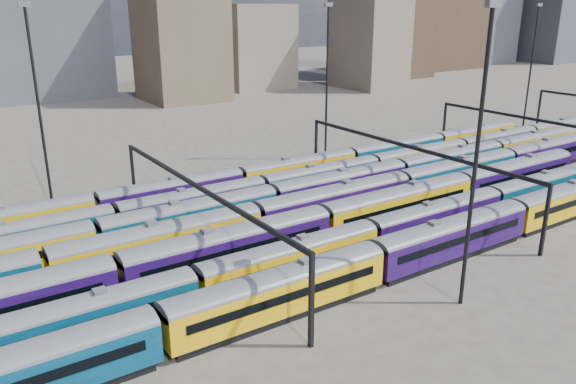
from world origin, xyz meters
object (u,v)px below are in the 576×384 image
rake_1 (436,215)px  rake_2 (230,244)px  rake_0 (375,258)px  mast_2 (477,151)px

rake_1 → rake_2: rake_2 is taller
rake_0 → rake_2: size_ratio=1.13×
rake_1 → mast_2: (-9.78, -12.00, 11.41)m
rake_2 → mast_2: bearing=-50.7°
rake_1 → mast_2: size_ratio=5.41×
rake_0 → rake_1: (13.82, 5.00, -0.18)m
rake_0 → rake_1: bearing=19.9°
rake_0 → mast_2: size_ratio=4.95×
mast_2 → rake_2: bearing=129.3°
rake_2 → mast_2: size_ratio=4.40×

